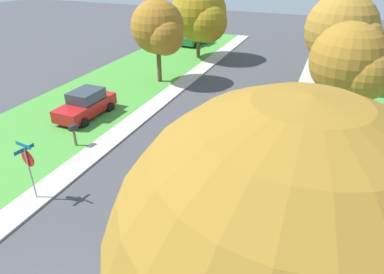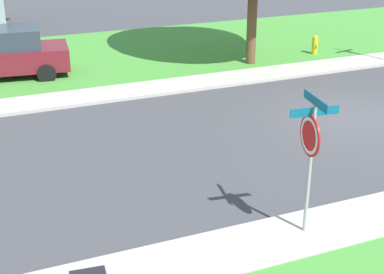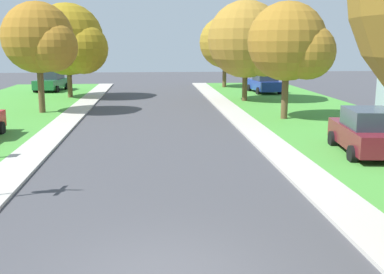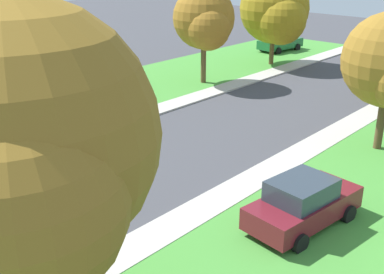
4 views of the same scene
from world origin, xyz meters
name	(u,v)px [view 4 (image 4 of 4)]	position (x,y,z in m)	size (l,w,h in m)	color
sidewalk_east	(275,168)	(4.70, 12.00, 0.05)	(1.40, 56.00, 0.10)	#B7B2A8
lawn_east	(384,205)	(9.40, 12.00, 0.04)	(8.00, 56.00, 0.08)	#479338
sidewalk_west	(129,119)	(-4.70, 12.00, 0.05)	(1.40, 56.00, 0.10)	#B7B2A8
lawn_west	(78,102)	(-9.40, 12.00, 0.04)	(8.00, 56.00, 0.08)	#479338
car_maroon_across_road	(303,203)	(7.85, 8.75, 0.87)	(2.42, 4.48, 1.76)	maroon
car_red_behind_trees	(99,91)	(-7.93, 12.56, 0.87)	(2.12, 4.34, 1.76)	red
car_green_near_corner	(281,41)	(-8.74, 33.47, 0.87)	(2.44, 4.49, 1.76)	#1E6033
tree_sidewalk_far	(21,152)	(6.42, -0.07, 5.11)	(6.02, 5.60, 8.10)	brown
tree_across_left	(276,11)	(-6.00, 28.09, 4.22)	(5.70, 5.31, 7.04)	brown
tree_across_right	(205,21)	(-6.39, 20.27, 4.30)	(4.40, 4.09, 6.49)	brown
mailbox	(67,109)	(-6.05, 9.08, 1.01)	(0.29, 0.50, 1.31)	brown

